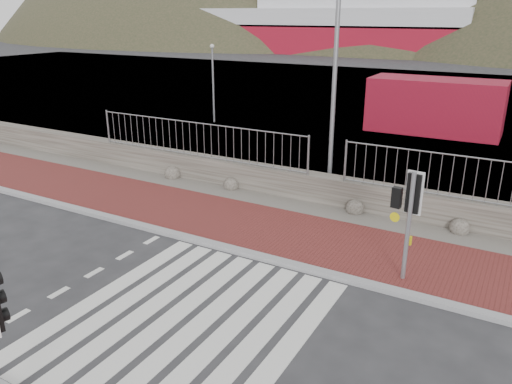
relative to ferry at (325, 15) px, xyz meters
The scene contains 13 objects.
ground 72.44m from the ferry, 70.05° to the right, with size 220.00×220.00×0.00m, color #28282B.
sidewalk_far 68.23m from the ferry, 68.75° to the right, with size 40.00×3.00×0.08m, color maroon.
kerb_far 69.63m from the ferry, 69.20° to the right, with size 40.00×0.25×0.12m, color gray.
zebra_crossing 72.43m from the ferry, 70.05° to the right, with size 4.62×5.60×0.01m.
gravel_strip 66.38m from the ferry, 68.13° to the right, with size 40.00×1.50×0.06m, color #59544C.
stone_wall 65.61m from the ferry, 67.86° to the right, with size 40.00×0.60×0.90m, color #47423A.
railing 65.66m from the ferry, 67.91° to the right, with size 18.07×0.07×1.22m.
quay 47.29m from the ferry, 58.36° to the right, with size 120.00×40.00×0.50m, color #4C4C4F.
water 25.72m from the ferry, 11.47° to the right, with size 220.00×50.00×0.05m, color #3F4C54.
ferry is the anchor object (origin of this frame).
traffic_signal_far 70.16m from the ferry, 66.52° to the right, with size 0.62×0.27×2.56m.
streetlight 64.62m from the ferry, 67.67° to the right, with size 1.68×0.51×7.99m.
shipping_container 55.13m from the ferry, 62.30° to the right, with size 6.31×2.63×2.63m, color maroon.
Camera 1 is at (5.26, -6.55, 5.66)m, focal length 35.00 mm.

